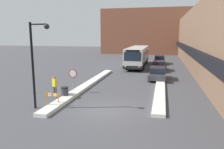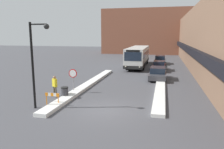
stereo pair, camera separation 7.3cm
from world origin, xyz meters
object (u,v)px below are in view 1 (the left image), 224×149
(city_bus, at_px, (138,56))
(parked_car_middle, at_px, (159,66))
(stop_sign, at_px, (73,76))
(trash_bin, at_px, (65,93))
(parked_car_front, at_px, (157,73))
(parked_car_back, at_px, (160,60))
(pedestrian, at_px, (55,84))
(construction_barricade, at_px, (52,97))
(street_lamp, at_px, (36,56))

(city_bus, distance_m, parked_car_middle, 5.10)
(stop_sign, xyz_separation_m, trash_bin, (0.02, -1.80, -1.07))
(city_bus, height_order, parked_car_front, city_bus)
(parked_car_front, bearing_deg, parked_car_back, 90.00)
(parked_car_front, height_order, stop_sign, stop_sign)
(parked_car_back, height_order, trash_bin, parked_car_back)
(parked_car_front, xyz_separation_m, pedestrian, (-8.10, -9.39, 0.35))
(parked_car_middle, height_order, construction_barricade, parked_car_middle)
(parked_car_middle, relative_size, street_lamp, 0.76)
(city_bus, relative_size, stop_sign, 5.86)
(city_bus, xyz_separation_m, parked_car_front, (3.48, -10.18, -1.01))
(city_bus, relative_size, trash_bin, 13.22)
(city_bus, relative_size, street_lamp, 2.11)
(parked_car_middle, distance_m, stop_sign, 16.10)
(parked_car_back, xyz_separation_m, pedestrian, (-8.10, -23.73, 0.33))
(parked_car_middle, distance_m, pedestrian, 17.92)
(parked_car_middle, xyz_separation_m, parked_car_back, (-0.00, 7.75, 0.04))
(pedestrian, relative_size, trash_bin, 1.88)
(parked_car_back, bearing_deg, parked_car_front, -90.00)
(parked_car_back, height_order, street_lamp, street_lamp)
(construction_barricade, bearing_deg, pedestrian, 113.08)
(parked_car_front, relative_size, construction_barricade, 4.06)
(parked_car_middle, height_order, pedestrian, pedestrian)
(stop_sign, bearing_deg, parked_car_middle, 63.63)
(parked_car_middle, bearing_deg, construction_barricade, -111.68)
(street_lamp, bearing_deg, parked_car_middle, 67.55)
(parked_car_front, bearing_deg, city_bus, 108.86)
(stop_sign, bearing_deg, trash_bin, -89.39)
(stop_sign, bearing_deg, city_bus, 78.48)
(street_lamp, xyz_separation_m, trash_bin, (0.69, 2.71, -3.23))
(pedestrian, bearing_deg, parked_car_middle, 98.10)
(parked_car_front, bearing_deg, parked_car_middle, 90.00)
(street_lamp, distance_m, trash_bin, 4.27)
(trash_bin, bearing_deg, parked_car_front, 53.46)
(city_bus, height_order, trash_bin, city_bus)
(parked_car_back, height_order, construction_barricade, parked_car_back)
(city_bus, bearing_deg, street_lamp, -100.91)
(street_lamp, relative_size, pedestrian, 3.33)
(pedestrian, height_order, construction_barricade, pedestrian)
(parked_car_middle, bearing_deg, city_bus, 134.11)
(city_bus, distance_m, trash_bin, 20.16)
(pedestrian, bearing_deg, street_lamp, -49.41)
(stop_sign, bearing_deg, pedestrian, -121.22)
(parked_car_front, xyz_separation_m, construction_barricade, (-7.20, -11.51, -0.05))
(parked_car_middle, xyz_separation_m, pedestrian, (-8.10, -15.99, 0.37))
(parked_car_back, height_order, pedestrian, pedestrian)
(parked_car_middle, height_order, parked_car_back, parked_car_back)
(parked_car_middle, relative_size, pedestrian, 2.54)
(parked_car_back, relative_size, trash_bin, 4.81)
(street_lamp, height_order, pedestrian, street_lamp)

